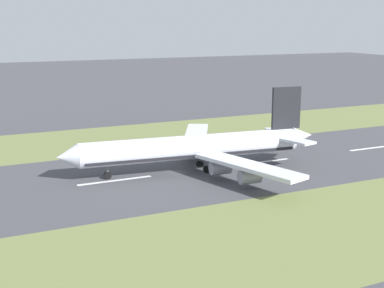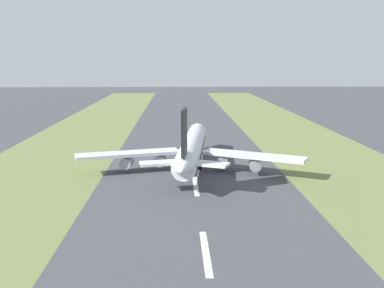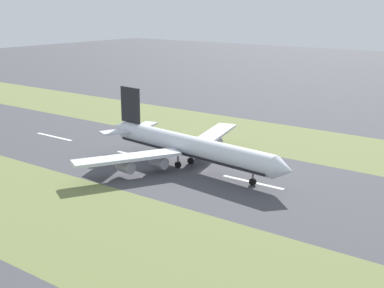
# 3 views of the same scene
# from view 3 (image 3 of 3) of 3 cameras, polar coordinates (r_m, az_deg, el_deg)

# --- Properties ---
(ground_plane) EXTENTS (800.00, 800.00, 0.00)m
(ground_plane) POSITION_cam_3_polar(r_m,az_deg,el_deg) (148.61, 1.07, -2.85)
(ground_plane) COLOR #424247
(grass_median_west) EXTENTS (40.00, 600.00, 0.01)m
(grass_median_west) POSITION_cam_3_polar(r_m,az_deg,el_deg) (185.49, 9.29, 0.58)
(grass_median_west) COLOR olive
(grass_median_west) RESTS_ON ground
(grass_median_east) EXTENTS (40.00, 600.00, 0.01)m
(grass_median_east) POSITION_cam_3_polar(r_m,az_deg,el_deg) (117.54, -12.12, -8.13)
(grass_median_east) COLOR olive
(grass_median_east) RESTS_ON ground
(centreline_dash_near) EXTENTS (1.20, 18.00, 0.01)m
(centreline_dash_near) POSITION_cam_3_polar(r_m,az_deg,el_deg) (191.67, -14.49, 0.76)
(centreline_dash_near) COLOR silver
(centreline_dash_near) RESTS_ON ground
(centreline_dash_mid) EXTENTS (1.20, 18.00, 0.01)m
(centreline_dash_mid) POSITION_cam_3_polar(r_m,az_deg,el_deg) (163.04, -5.66, -1.30)
(centreline_dash_mid) COLOR silver
(centreline_dash_mid) RESTS_ON ground
(centreline_dash_far) EXTENTS (1.20, 18.00, 0.01)m
(centreline_dash_far) POSITION_cam_3_polar(r_m,az_deg,el_deg) (140.10, 6.49, -4.06)
(centreline_dash_far) COLOR silver
(centreline_dash_far) RESTS_ON ground
(airplane_main_jet) EXTENTS (63.79, 67.21, 20.20)m
(airplane_main_jet) POSITION_cam_3_polar(r_m,az_deg,el_deg) (150.42, -0.53, -0.23)
(airplane_main_jet) COLOR silver
(airplane_main_jet) RESTS_ON ground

